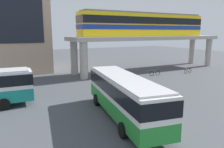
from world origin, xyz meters
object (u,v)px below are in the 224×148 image
(train, at_px, (145,24))
(bus_main, at_px, (124,93))
(bicycle_green, at_px, (155,73))
(bicycle_brown, at_px, (188,71))
(bicycle_black, at_px, (129,80))

(train, xyz_separation_m, bus_main, (-14.51, -16.83, -5.72))
(train, height_order, bicycle_green, train)
(bicycle_brown, bearing_deg, bicycle_green, 169.46)
(bicycle_brown, relative_size, bicycle_green, 1.00)
(train, xyz_separation_m, bicycle_brown, (4.26, -5.81, -7.35))
(bicycle_black, bearing_deg, bicycle_green, 19.26)
(bus_main, bearing_deg, bicycle_black, 54.93)
(train, relative_size, bicycle_brown, 13.05)
(bus_main, bearing_deg, train, 49.22)
(bus_main, relative_size, bicycle_green, 6.35)
(bicycle_green, bearing_deg, bicycle_brown, -10.54)
(bicycle_brown, height_order, bicycle_black, same)
(bus_main, bearing_deg, bicycle_brown, 30.42)
(bicycle_brown, height_order, bicycle_green, same)
(bus_main, xyz_separation_m, bicycle_green, (12.97, 12.10, -1.63))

